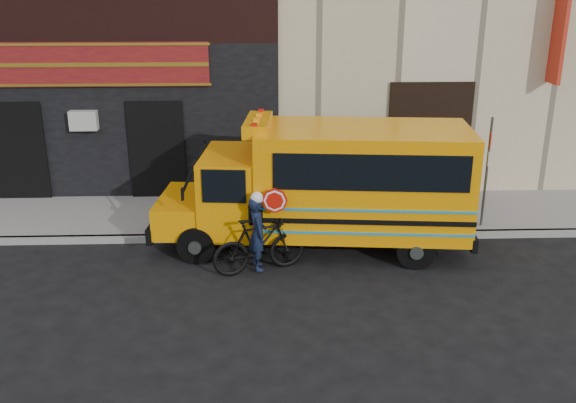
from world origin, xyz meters
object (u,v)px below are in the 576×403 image
at_px(school_bus, 331,183).
at_px(cyclist, 257,235).
at_px(sign_pole, 487,170).
at_px(bicycle, 259,245).

relative_size(school_bus, cyclist, 4.54).
xyz_separation_m(sign_pole, bicycle, (-5.26, -2.00, -0.95)).
bearing_deg(school_bus, cyclist, -144.85).
bearing_deg(sign_pole, cyclist, -159.91).
height_order(sign_pole, cyclist, sign_pole).
bearing_deg(sign_pole, school_bus, -167.64).
height_order(bicycle, cyclist, cyclist).
height_order(school_bus, sign_pole, school_bus).
relative_size(school_bus, bicycle, 3.59).
bearing_deg(cyclist, school_bus, -65.47).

